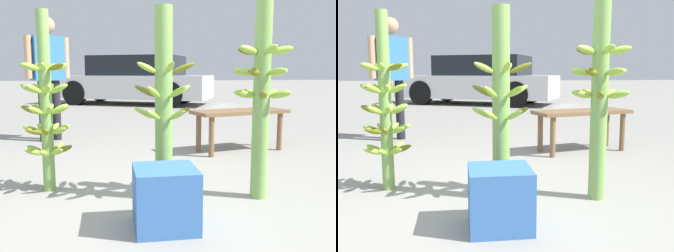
{
  "view_description": "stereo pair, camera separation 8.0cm",
  "coord_description": "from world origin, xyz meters",
  "views": [
    {
      "loc": [
        -0.3,
        -2.41,
        0.91
      ],
      "look_at": [
        0.14,
        0.35,
        0.51
      ],
      "focal_mm": 40.0,
      "sensor_mm": 36.0,
      "label": 1
    },
    {
      "loc": [
        -0.22,
        -2.42,
        0.91
      ],
      "look_at": [
        0.14,
        0.35,
        0.51
      ],
      "focal_mm": 40.0,
      "sensor_mm": 36.0,
      "label": 2
    }
  ],
  "objects": [
    {
      "name": "banana_stalk_right",
      "position": [
        0.77,
        0.1,
        0.77
      ],
      "size": [
        0.42,
        0.42,
        1.45
      ],
      "color": "#7AA851",
      "rests_on": "ground_plane"
    },
    {
      "name": "market_bench",
      "position": [
        1.2,
        1.7,
        0.4
      ],
      "size": [
        1.19,
        0.67,
        0.48
      ],
      "rotation": [
        0.0,
        0.0,
        0.25
      ],
      "color": "brown",
      "rests_on": "ground_plane"
    },
    {
      "name": "produce_crate",
      "position": [
        0.02,
        -0.32,
        0.18
      ],
      "size": [
        0.36,
        0.36,
        0.36
      ],
      "color": "#386BB2",
      "rests_on": "ground_plane"
    },
    {
      "name": "parked_car",
      "position": [
        0.42,
        8.43,
        0.67
      ],
      "size": [
        4.79,
        3.49,
        1.37
      ],
      "rotation": [
        0.0,
        0.0,
        1.13
      ],
      "color": "silver",
      "rests_on": "ground_plane"
    },
    {
      "name": "banana_stalk_left",
      "position": [
        -0.77,
        0.52,
        0.66
      ],
      "size": [
        0.38,
        0.38,
        1.37
      ],
      "color": "#7AA851",
      "rests_on": "ground_plane"
    },
    {
      "name": "ground_plane",
      "position": [
        0.0,
        0.0,
        0.0
      ],
      "size": [
        80.0,
        80.0,
        0.0
      ],
      "primitive_type": "plane",
      "color": "gray"
    },
    {
      "name": "vendor_person",
      "position": [
        -1.08,
        2.75,
        0.97
      ],
      "size": [
        0.56,
        0.4,
        1.62
      ],
      "rotation": [
        0.0,
        0.0,
        -2.58
      ],
      "color": "black",
      "rests_on": "ground_plane"
    },
    {
      "name": "banana_stalk_center",
      "position": [
        0.08,
        0.19,
        0.7
      ],
      "size": [
        0.44,
        0.44,
        1.36
      ],
      "color": "#7AA851",
      "rests_on": "ground_plane"
    }
  ]
}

